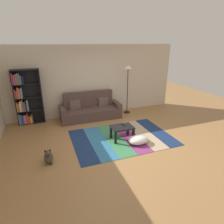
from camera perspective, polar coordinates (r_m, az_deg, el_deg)
The scene contains 10 objects.
ground_plane at distance 5.76m, azimuth 2.03°, elevation -8.38°, with size 14.00×14.00×0.00m, color #9E7042.
back_wall at distance 7.61m, azimuth -5.30°, elevation 9.49°, with size 6.80×0.10×2.70m, color beige.
rug at distance 5.89m, azimuth 3.03°, elevation -7.68°, with size 2.99×2.09×0.01m.
couch at distance 7.29m, azimuth -6.56°, elevation 0.70°, with size 2.26×0.80×1.00m.
bookshelf at distance 7.24m, azimuth -24.65°, elevation 3.50°, with size 0.90×0.28×1.93m.
coffee_table at distance 5.66m, azimuth 3.05°, elevation -5.19°, with size 0.65×0.46×0.41m.
pouf at distance 5.55m, azimuth 7.90°, elevation -8.28°, with size 0.60×0.43×0.24m, color white.
dog at distance 4.95m, azimuth -18.59°, elevation -12.67°, with size 0.22×0.35×0.40m.
standing_lamp at distance 7.54m, azimuth 4.82°, elevation 11.49°, with size 0.32×0.32×1.94m.
tv_remote at distance 5.71m, azimuth 3.34°, elevation -3.91°, with size 0.04×0.15×0.02m, color black.
Camera 1 is at (-1.96, -4.66, 2.76)m, focal length 30.35 mm.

